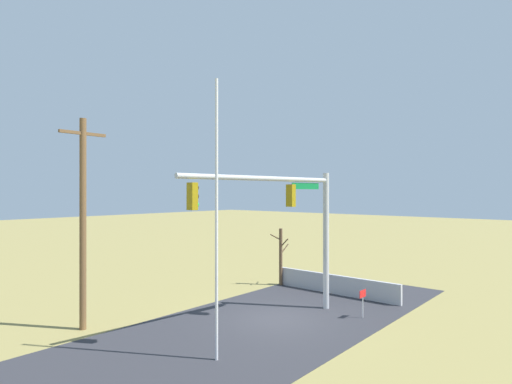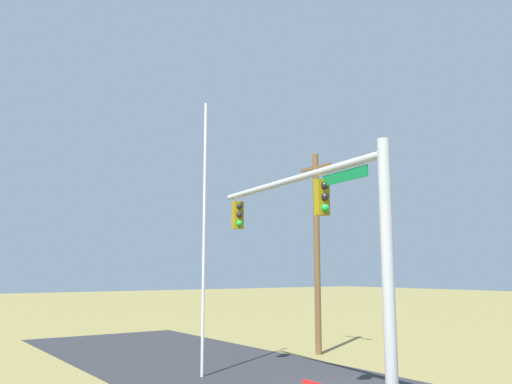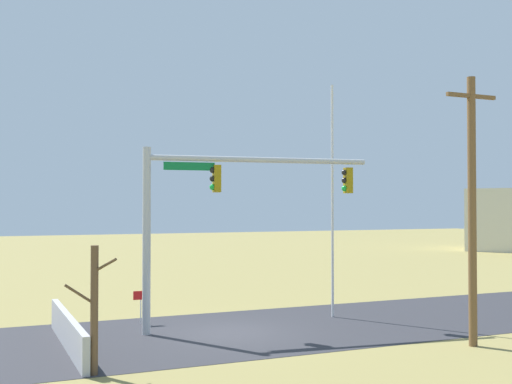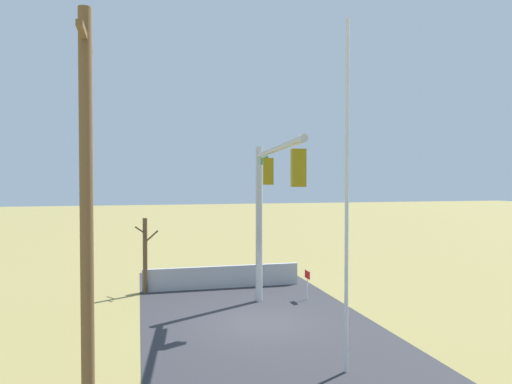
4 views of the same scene
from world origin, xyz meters
The scene contains 9 objects.
ground_plane centered at (0.00, 0.00, 0.00)m, with size 160.00×160.00×0.00m, color olive.
road_surface centered at (-4.00, 0.00, 0.01)m, with size 28.00×8.00×0.01m, color #2D2D33.
sidewalk_corner centered at (3.77, -0.78, 0.00)m, with size 6.00×6.00×0.01m, color #B7B5AD.
retaining_fence centered at (5.47, 0.28, 0.51)m, with size 0.20×7.24×1.02m, color #A8A8AD.
signal_mast centered at (0.46, -0.50, 4.54)m, with size 8.25×1.21×6.37m.
flagpole centered at (-4.76, -1.19, 4.58)m, with size 0.10×0.10×9.16m, color silver.
utility_pole centered at (-6.12, 5.04, 4.37)m, with size 1.90×0.26×8.41m.
bare_tree centered at (5.26, 3.76, 1.73)m, with size 1.27×1.02×3.33m.
open_sign centered at (2.48, -2.78, 0.91)m, with size 0.56×0.04×1.22m.
Camera 1 is at (-14.12, -10.87, 5.45)m, focal length 28.97 mm.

